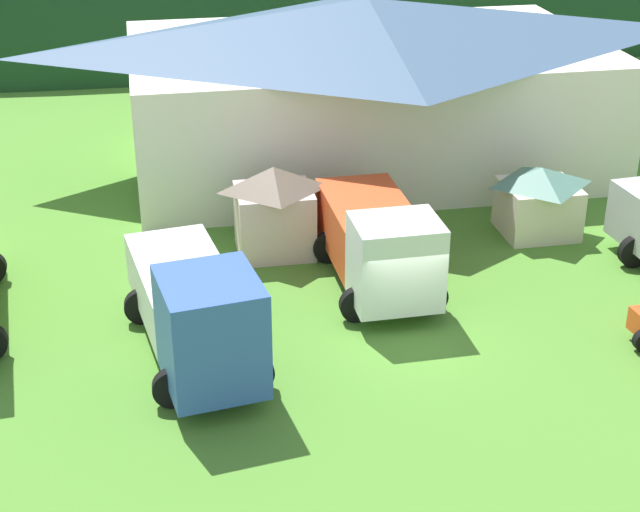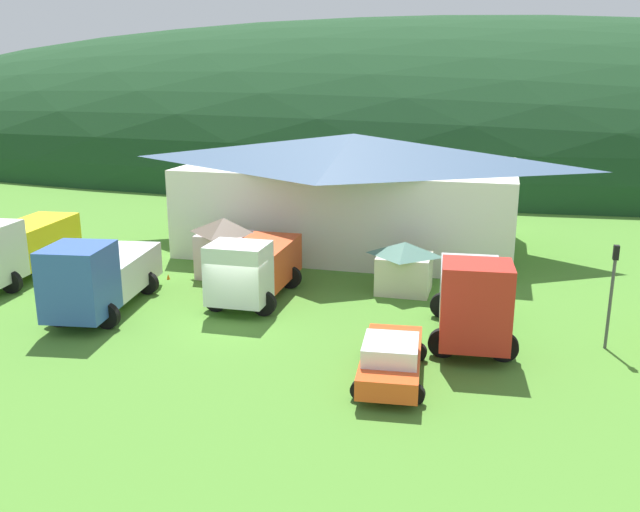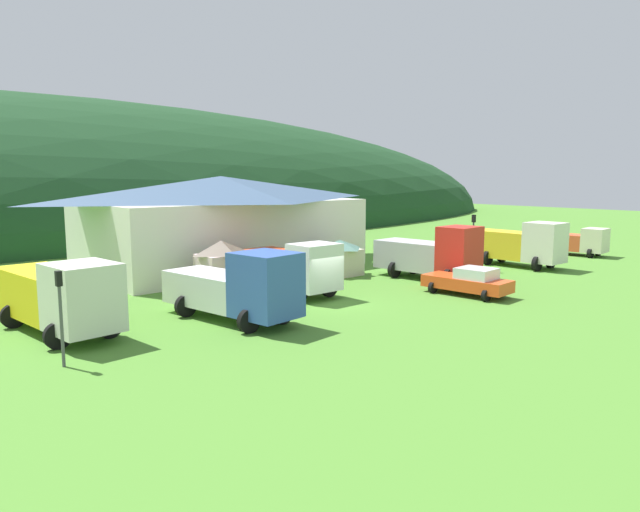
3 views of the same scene
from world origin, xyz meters
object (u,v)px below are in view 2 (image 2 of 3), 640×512
at_px(traffic_cone_mid_row, 168,279).
at_px(service_pickup_orange, 391,358).
at_px(flatbed_truck_yellow, 15,246).
at_px(play_shed_pink, 225,246).
at_px(box_truck_blue, 99,276).
at_px(traffic_cone_near_pickup, 129,287).
at_px(crane_truck_red, 473,297).
at_px(heavy_rig_white, 254,266).
at_px(depot_building, 353,189).
at_px(play_shed_cream, 404,266).
at_px(traffic_light_east, 612,286).

bearing_deg(traffic_cone_mid_row, service_pickup_orange, -33.98).
bearing_deg(flatbed_truck_yellow, play_shed_pink, 101.84).
distance_m(box_truck_blue, traffic_cone_near_pickup, 4.07).
relative_size(crane_truck_red, traffic_cone_mid_row, 12.43).
bearing_deg(box_truck_blue, service_pickup_orange, 67.16).
bearing_deg(service_pickup_orange, traffic_cone_near_pickup, -121.66).
bearing_deg(heavy_rig_white, depot_building, 168.04).
relative_size(play_shed_cream, heavy_rig_white, 0.41).
bearing_deg(traffic_cone_mid_row, depot_building, 51.06).
bearing_deg(play_shed_cream, traffic_cone_near_pickup, -167.72).
xyz_separation_m(traffic_cone_near_pickup, traffic_cone_mid_row, (1.28, 1.72, 0.00)).
xyz_separation_m(play_shed_cream, heavy_rig_white, (-6.62, -3.05, 0.35)).
relative_size(play_shed_cream, service_pickup_orange, 0.52).
xyz_separation_m(crane_truck_red, traffic_light_east, (5.10, 0.38, 0.75)).
distance_m(flatbed_truck_yellow, traffic_cone_mid_row, 8.03).
relative_size(depot_building, play_shed_pink, 6.59).
height_order(play_shed_pink, flatbed_truck_yellow, flatbed_truck_yellow).
bearing_deg(flatbed_truck_yellow, heavy_rig_white, 84.31).
height_order(heavy_rig_white, traffic_cone_mid_row, heavy_rig_white).
distance_m(box_truck_blue, traffic_cone_mid_row, 5.62).
bearing_deg(crane_truck_red, heavy_rig_white, -107.96).
distance_m(heavy_rig_white, service_pickup_orange, 10.33).
bearing_deg(flatbed_truck_yellow, traffic_cone_mid_row, 98.26).
distance_m(heavy_rig_white, crane_truck_red, 10.34).
height_order(play_shed_pink, crane_truck_red, crane_truck_red).
distance_m(service_pickup_orange, traffic_cone_near_pickup, 16.03).
distance_m(flatbed_truck_yellow, service_pickup_orange, 21.81).
bearing_deg(play_shed_cream, traffic_light_east, -30.29).
relative_size(flatbed_truck_yellow, traffic_cone_near_pickup, 13.74).
relative_size(service_pickup_orange, traffic_cone_near_pickup, 8.67).
bearing_deg(traffic_cone_near_pickup, play_shed_cream, 12.28).
relative_size(traffic_cone_near_pickup, traffic_cone_mid_row, 1.03).
height_order(box_truck_blue, traffic_cone_near_pickup, box_truck_blue).
bearing_deg(depot_building, traffic_light_east, -45.80).
bearing_deg(box_truck_blue, play_shed_pink, 146.61).
height_order(depot_building, crane_truck_red, depot_building).
bearing_deg(traffic_cone_mid_row, crane_truck_red, -15.09).
bearing_deg(box_truck_blue, traffic_light_east, 85.68).
bearing_deg(traffic_light_east, box_truck_blue, -175.90).
bearing_deg(box_truck_blue, depot_building, 142.74).
height_order(depot_building, play_shed_pink, depot_building).
height_order(heavy_rig_white, traffic_light_east, traffic_light_east).
relative_size(play_shed_pink, box_truck_blue, 0.39).
relative_size(flatbed_truck_yellow, service_pickup_orange, 1.58).
relative_size(depot_building, heavy_rig_white, 3.05).
bearing_deg(traffic_cone_near_pickup, crane_truck_red, -8.35).
distance_m(play_shed_pink, heavy_rig_white, 4.30).
bearing_deg(crane_truck_red, service_pickup_orange, -33.18).
xyz_separation_m(depot_building, play_shed_cream, (4.40, -8.33, -2.26)).
bearing_deg(flatbed_truck_yellow, box_truck_blue, 58.48).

